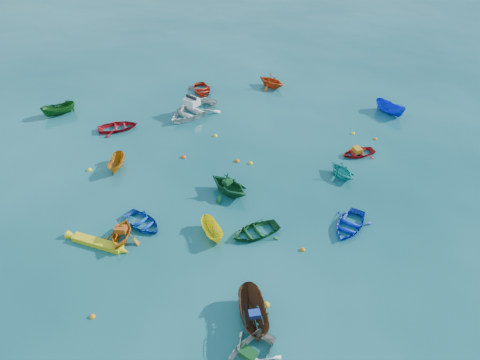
{
  "coord_description": "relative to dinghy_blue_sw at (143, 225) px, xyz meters",
  "views": [
    {
      "loc": [
        -1.75,
        -21.05,
        19.52
      ],
      "look_at": [
        0.0,
        5.0,
        0.4
      ],
      "focal_mm": 35.0,
      "sensor_mm": 36.0,
      "label": 1
    }
  ],
  "objects": [
    {
      "name": "dinghy_blue_se",
      "position": [
        12.8,
        -1.08,
        0.0
      ],
      "size": [
        3.66,
        3.9,
        0.66
      ],
      "primitive_type": "imported",
      "rotation": [
        0.0,
        0.0,
        -0.6
      ],
      "color": "#1134D6",
      "rests_on": "ground"
    },
    {
      "name": "dinghy_cyan_se",
      "position": [
        13.62,
        4.31,
        0.0
      ],
      "size": [
        2.83,
        2.98,
        1.24
      ],
      "primitive_type": "imported",
      "rotation": [
        0.0,
        0.0,
        0.44
      ],
      "color": "teal",
      "rests_on": "ground"
    },
    {
      "name": "sampan_green_far",
      "position": [
        -8.69,
        15.06,
        0.0
      ],
      "size": [
        3.11,
        2.33,
        1.13
      ],
      "primitive_type": "imported",
      "rotation": [
        0.0,
        0.0,
        -1.09
      ],
      "color": "#124F14",
      "rests_on": "ground"
    },
    {
      "name": "buoy_or_a",
      "position": [
        -1.84,
        -6.83,
        0.0
      ],
      "size": [
        0.3,
        0.3,
        0.3
      ],
      "primitive_type": "sphere",
      "color": "orange",
      "rests_on": "ground"
    },
    {
      "name": "dinghy_red_ne",
      "position": [
        15.59,
        7.05,
        0.0
      ],
      "size": [
        3.01,
        2.47,
        0.55
      ],
      "primitive_type": "imported",
      "rotation": [
        0.0,
        0.0,
        -1.32
      ],
      "color": "#B50F15",
      "rests_on": "ground"
    },
    {
      "name": "buoy_ye_c",
      "position": [
        7.31,
        6.36,
        0.0
      ],
      "size": [
        0.34,
        0.34,
        0.34
      ],
      "primitive_type": "sphere",
      "color": "yellow",
      "rests_on": "ground"
    },
    {
      "name": "dinghy_blue_sw",
      "position": [
        0.0,
        0.0,
        0.0
      ],
      "size": [
        3.51,
        3.51,
        0.6
      ],
      "primitive_type": "imported",
      "rotation": [
        0.0,
        0.0,
        0.78
      ],
      "color": "#0E40B6",
      "rests_on": "ground"
    },
    {
      "name": "dinghy_green_n",
      "position": [
        5.53,
        2.86,
        0.0
      ],
      "size": [
        4.08,
        4.1,
        1.64
      ],
      "primitive_type": "imported",
      "rotation": [
        0.0,
        0.0,
        0.76
      ],
      "color": "#13542B",
      "rests_on": "ground"
    },
    {
      "name": "buoy_or_e",
      "position": [
        6.33,
        6.74,
        0.0
      ],
      "size": [
        0.38,
        0.38,
        0.38
      ],
      "primitive_type": "sphere",
      "color": "#D9610B",
      "rests_on": "ground"
    },
    {
      "name": "buoy_ye_e",
      "position": [
        16.04,
        10.12,
        0.0
      ],
      "size": [
        0.31,
        0.31,
        0.31
      ],
      "primitive_type": "sphere",
      "color": "yellow",
      "rests_on": "ground"
    },
    {
      "name": "buoy_ye_d",
      "position": [
        4.79,
        10.5,
        0.0
      ],
      "size": [
        0.36,
        0.36,
        0.36
      ],
      "primitive_type": "sphere",
      "color": "yellow",
      "rests_on": "ground"
    },
    {
      "name": "buoy_or_b",
      "position": [
        9.59,
        -2.84,
        0.0
      ],
      "size": [
        0.32,
        0.32,
        0.32
      ],
      "primitive_type": "sphere",
      "color": "orange",
      "rests_on": "ground"
    },
    {
      "name": "motorboat_white",
      "position": [
        2.88,
        14.39,
        0.0
      ],
      "size": [
        6.12,
        6.2,
        1.65
      ],
      "primitive_type": "imported",
      "rotation": [
        0.0,
        0.0,
        -0.74
      ],
      "color": "silver",
      "rests_on": "ground"
    },
    {
      "name": "tarp_green_b",
      "position": [
        5.46,
        2.94,
        0.96
      ],
      "size": [
        0.75,
        0.74,
        0.29
      ],
      "primitive_type": "cube",
      "rotation": [
        0.0,
        0.0,
        0.76
      ],
      "color": "#11471F",
      "rests_on": "dinghy_green_n"
    },
    {
      "name": "buoy_or_c",
      "position": [
        2.32,
        7.53,
        0.0
      ],
      "size": [
        0.37,
        0.37,
        0.37
      ],
      "primitive_type": "sphere",
      "color": "#E14A0C",
      "rests_on": "ground"
    },
    {
      "name": "sampan_blue_far",
      "position": [
        20.12,
        13.38,
        0.0
      ],
      "size": [
        2.58,
        3.13,
        1.16
      ],
      "primitive_type": "imported",
      "rotation": [
        0.0,
        0.0,
        0.58
      ],
      "color": "#102AD3",
      "rests_on": "ground"
    },
    {
      "name": "tarp_orange_a",
      "position": [
        -1.07,
        -1.26,
        0.86
      ],
      "size": [
        0.75,
        0.61,
        0.33
      ],
      "primitive_type": "cube",
      "rotation": [
        0.0,
        0.0,
        -0.14
      ],
      "color": "#BD4D13",
      "rests_on": "dinghy_orange_w"
    },
    {
      "name": "dinghy_red_nw",
      "position": [
        -3.22,
        12.14,
        0.0
      ],
      "size": [
        3.69,
        3.02,
        0.67
      ],
      "primitive_type": "imported",
      "rotation": [
        0.0,
        0.0,
        1.82
      ],
      "color": "#AF0E19",
      "rests_on": "ground"
    },
    {
      "name": "sampan_yellow_mid",
      "position": [
        4.35,
        -1.24,
        0.0
      ],
      "size": [
        1.77,
        2.69,
        0.98
      ],
      "primitive_type": "imported",
      "rotation": [
        0.0,
        0.0,
        0.36
      ],
      "color": "yellow",
      "rests_on": "ground"
    },
    {
      "name": "sampan_orange_n",
      "position": [
        -2.46,
        6.43,
        0.0
      ],
      "size": [
        1.23,
        2.64,
        0.99
      ],
      "primitive_type": "imported",
      "rotation": [
        0.0,
        0.0,
        -0.11
      ],
      "color": "#B96A11",
      "rests_on": "ground"
    },
    {
      "name": "buoy_ye_a",
      "position": [
        7.01,
        -6.68,
        0.0
      ],
      "size": [
        0.37,
        0.37,
        0.37
      ],
      "primitive_type": "sphere",
      "color": "gold",
      "rests_on": "ground"
    },
    {
      "name": "dinghy_red_far",
      "position": [
        3.73,
        18.77,
        0.0
      ],
      "size": [
        2.91,
        3.6,
        0.66
      ],
      "primitive_type": "imported",
      "rotation": [
        0.0,
        0.0,
        0.21
      ],
      "color": "red",
      "rests_on": "ground"
    },
    {
      "name": "dinghy_green_e",
      "position": [
        6.93,
        -1.28,
        0.0
      ],
      "size": [
        3.66,
        3.18,
        0.64
      ],
      "primitive_type": "imported",
      "rotation": [
        0.0,
        0.0,
        -1.19
      ],
      "color": "#135124",
      "rests_on": "ground"
    },
    {
      "name": "ground",
      "position": [
        6.35,
        -1.19,
        0.0
      ],
      "size": [
        160.0,
        160.0,
        0.0
      ],
      "primitive_type": "plane",
      "color": "#093D47",
      "rests_on": "ground"
    },
    {
      "name": "tarp_blue_a",
      "position": [
        6.27,
        -7.84,
        0.82
      ],
      "size": [
        0.6,
        0.48,
        0.27
      ],
      "primitive_type": "cube",
      "rotation": [
        0.0,
        0.0,
        0.09
      ],
      "color": "navy",
      "rests_on": "sampan_brown_mid"
    },
    {
      "name": "kayak_yellow",
      "position": [
        -2.49,
        -1.59,
        0.0
      ],
      "size": [
        3.86,
        2.16,
        0.4
      ],
      "primitive_type": null,
      "rotation": [
        0.0,
        0.0,
        1.15
      ],
      "color": "yellow",
      "rests_on": "ground"
    },
    {
      "name": "buoy_or_d",
      "position": [
        17.61,
        9.16,
        0.0
      ],
      "size": [
        0.3,
        0.3,
        0.3
      ],
      "primitive_type": "sphere",
      "color": "orange",
      "rests_on": "ground"
    },
    {
      "name": "buoy_ye_b",
      "position": [
        -4.46,
        6.29,
        0.0
      ],
      "size": [
        0.37,
        0.37,
        0.37
      ],
      "primitive_type": "sphere",
      "color": "yellow",
      "rests_on": "ground"
    },
    {
      "name": "sampan_brown_mid",
      "position": [
        6.26,
        -7.69,
        0.0
      ],
      "size": [
        1.65,
        3.65,
        1.37
      ],
      "primitive_type": "imported",
      "rotation": [
        0.0,
        0.0,
        0.09
      ],
      "color": "#50301C",
      "rests_on": "ground"
    },
    {
      "name": "dinghy_orange_w",
      "position": [
        -1.08,
        -1.31,
        0.0
      ],
      "size": [
        2.61,
        2.92,
        1.38
      ],
      "primitive_type": "imported",
      "rotation": [
        0.0,
        0.0,
        -0.14
      ],
      "color": "#BE6911",
      "rests_on": "ground"
    },
    {
      "name": "tarp_orange_b",
      "position": [
        15.49,
        7.02,
        0.45
      ],
      "size": [
        0.71,
        0.84,
        0.35
      ],
      "primitive_type": "cube",
      "rotation": [
        0.0,
        0.0,
        -1.32
      ],
      "color": "orange",
      "rests_on": "dinghy_red_ne"
    },
    {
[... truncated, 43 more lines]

